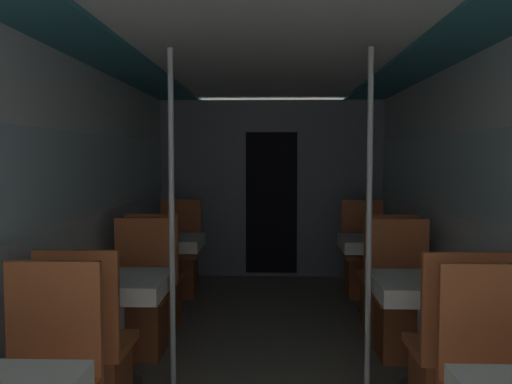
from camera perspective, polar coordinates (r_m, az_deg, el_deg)
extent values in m
cube|color=silver|center=(4.21, -18.21, -2.17)|extent=(0.05, 8.31, 2.20)
cube|color=silver|center=(4.19, -18.13, 1.46)|extent=(0.03, 7.64, 0.63)
cube|color=silver|center=(4.20, 21.12, -2.25)|extent=(0.05, 8.31, 2.20)
cube|color=silver|center=(4.17, 21.05, 1.39)|extent=(0.03, 7.64, 0.63)
cube|color=silver|center=(4.00, 1.45, 14.26)|extent=(2.83, 8.31, 0.04)
cube|color=#2D707F|center=(4.17, -15.15, 13.22)|extent=(0.51, 7.98, 0.03)
cube|color=#2D707F|center=(4.16, 18.09, 13.20)|extent=(0.51, 7.98, 0.03)
cube|color=slate|center=(7.14, 1.56, 0.34)|extent=(2.77, 0.08, 2.20)
cube|color=black|center=(7.11, 1.55, -1.10)|extent=(0.64, 0.01, 1.76)
cube|color=#C66033|center=(2.89, -19.53, -11.85)|extent=(0.45, 0.04, 0.55)
cylinder|color=#4C4C51|center=(4.09, -13.59, -18.06)|extent=(0.31, 0.31, 0.01)
cylinder|color=#B7B7BC|center=(3.98, -13.67, -13.38)|extent=(0.09, 0.09, 0.68)
cube|color=#B2B2B7|center=(3.89, -13.75, -8.44)|extent=(0.62, 0.62, 0.02)
cube|color=white|center=(3.90, -13.74, -9.05)|extent=(0.66, 0.66, 0.11)
cube|color=#C66033|center=(3.43, -16.28, -14.50)|extent=(0.45, 0.45, 0.05)
cube|color=#C66033|center=(3.16, -17.54, -10.47)|extent=(0.45, 0.04, 0.55)
cube|color=brown|center=(4.54, -11.71, -13.06)|extent=(0.38, 0.38, 0.43)
cube|color=#C66033|center=(4.48, -11.75, -10.12)|extent=(0.45, 0.45, 0.05)
cube|color=#C66033|center=(4.61, -11.20, -5.92)|extent=(0.45, 0.04, 0.55)
cylinder|color=silver|center=(3.74, -8.42, -2.73)|extent=(0.04, 0.04, 2.20)
cylinder|color=#4C4C51|center=(5.79, -8.70, -11.45)|extent=(0.31, 0.31, 0.01)
cylinder|color=#B7B7BC|center=(5.71, -8.74, -8.07)|extent=(0.09, 0.09, 0.68)
cube|color=#B2B2B7|center=(5.65, -8.77, -4.60)|extent=(0.62, 0.62, 0.02)
cube|color=white|center=(5.66, -8.77, -5.02)|extent=(0.66, 0.66, 0.11)
cube|color=brown|center=(5.21, -9.87, -10.85)|extent=(0.38, 0.38, 0.43)
cube|color=#C66033|center=(5.15, -9.90, -8.27)|extent=(0.45, 0.45, 0.05)
cube|color=#C66033|center=(4.90, -10.42, -5.35)|extent=(0.45, 0.04, 0.55)
cube|color=brown|center=(6.29, -7.78, -8.30)|extent=(0.38, 0.38, 0.43)
cube|color=#C66033|center=(6.24, -7.80, -6.15)|extent=(0.45, 0.45, 0.05)
cube|color=#C66033|center=(6.40, -7.52, -3.21)|extent=(0.45, 0.04, 0.55)
cube|color=#C66033|center=(2.88, 22.17, -11.99)|extent=(0.45, 0.04, 0.55)
cylinder|color=#B7B7BC|center=(3.97, 16.48, -13.47)|extent=(0.09, 0.09, 0.68)
cube|color=#B2B2B7|center=(3.88, 16.58, -8.52)|extent=(0.62, 0.62, 0.02)
cube|color=white|center=(3.89, 16.57, -9.13)|extent=(0.66, 0.66, 0.11)
cube|color=#C66033|center=(3.42, 19.00, -14.62)|extent=(0.45, 0.45, 0.05)
cube|color=#C66033|center=(3.15, 20.24, -10.58)|extent=(0.45, 0.04, 0.55)
cube|color=brown|center=(4.53, 14.59, -13.13)|extent=(0.38, 0.38, 0.43)
cube|color=#C66033|center=(4.47, 14.64, -10.19)|extent=(0.45, 0.45, 0.05)
cube|color=#C66033|center=(4.60, 14.12, -5.98)|extent=(0.45, 0.04, 0.55)
cylinder|color=silver|center=(3.74, 11.24, -2.77)|extent=(0.04, 0.04, 2.20)
cylinder|color=#4C4C51|center=(5.79, 11.69, -11.50)|extent=(0.31, 0.31, 0.01)
cylinder|color=#B7B7BC|center=(5.71, 11.74, -8.12)|extent=(0.09, 0.09, 0.68)
cube|color=#B2B2B7|center=(5.65, 11.79, -4.64)|extent=(0.62, 0.62, 0.02)
cube|color=white|center=(5.65, 11.78, -5.07)|extent=(0.66, 0.66, 0.11)
cube|color=brown|center=(5.20, 12.82, -10.91)|extent=(0.38, 0.38, 0.43)
cube|color=#C66033|center=(5.14, 12.86, -8.33)|extent=(0.45, 0.45, 0.05)
cube|color=#C66033|center=(4.89, 13.37, -5.41)|extent=(0.45, 0.04, 0.55)
cube|color=brown|center=(6.28, 10.82, -8.35)|extent=(0.38, 0.38, 0.43)
cube|color=#C66033|center=(6.24, 10.84, -6.20)|extent=(0.45, 0.45, 0.05)
cube|color=#C66033|center=(6.39, 10.59, -3.25)|extent=(0.45, 0.04, 0.55)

